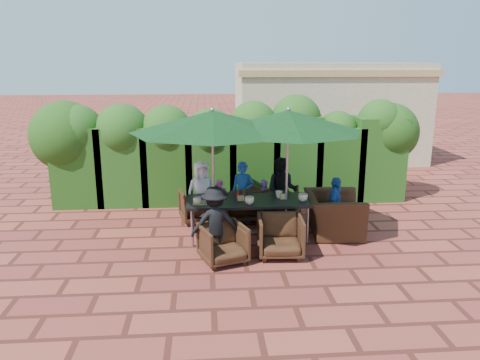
{
  "coord_description": "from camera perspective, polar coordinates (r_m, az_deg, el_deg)",
  "views": [
    {
      "loc": [
        -0.64,
        -8.47,
        3.25
      ],
      "look_at": [
        0.04,
        0.4,
        0.99
      ],
      "focal_mm": 35.0,
      "sensor_mm": 36.0,
      "label": 1
    }
  ],
  "objects": [
    {
      "name": "adult_end_right",
      "position": [
        9.1,
        11.48,
        -3.17
      ],
      "size": [
        0.57,
        0.74,
        1.14
      ],
      "primitive_type": "imported",
      "rotation": [
        0.0,
        0.0,
        1.17
      ],
      "color": "#1D4CA0",
      "rests_on": "ground"
    },
    {
      "name": "adult_far_right",
      "position": [
        9.65,
        5.16,
        -1.26
      ],
      "size": [
        0.75,
        0.59,
        1.36
      ],
      "primitive_type": "imported",
      "rotation": [
        0.0,
        0.0,
        -0.34
      ],
      "color": "black",
      "rests_on": "ground"
    },
    {
      "name": "chair_far_right",
      "position": [
        9.9,
        4.81,
        -2.62
      ],
      "size": [
        0.91,
        0.88,
        0.77
      ],
      "primitive_type": "imported",
      "rotation": [
        0.0,
        0.0,
        2.86
      ],
      "color": "black",
      "rests_on": "ground"
    },
    {
      "name": "hedge_wall",
      "position": [
        10.96,
        -2.36,
        4.22
      ],
      "size": [
        9.1,
        1.6,
        2.51
      ],
      "color": "#14380F",
      "rests_on": "ground"
    },
    {
      "name": "chair_near_right",
      "position": [
        8.06,
        4.94,
        -6.59
      ],
      "size": [
        0.79,
        0.75,
        0.78
      ],
      "primitive_type": "imported",
      "rotation": [
        0.0,
        0.0,
        -0.05
      ],
      "color": "black",
      "rests_on": "ground"
    },
    {
      "name": "adult_far_mid",
      "position": [
        9.6,
        0.33,
        -1.53
      ],
      "size": [
        0.53,
        0.47,
        1.27
      ],
      "primitive_type": "imported",
      "rotation": [
        0.0,
        0.0,
        -0.23
      ],
      "color": "#1D4CA0",
      "rests_on": "ground"
    },
    {
      "name": "chair_near_left",
      "position": [
        7.8,
        -2.06,
        -7.51
      ],
      "size": [
        0.87,
        0.85,
        0.72
      ],
      "primitive_type": "imported",
      "rotation": [
        0.0,
        0.0,
        0.34
      ],
      "color": "black",
      "rests_on": "ground"
    },
    {
      "name": "cup_b",
      "position": [
        8.8,
        -2.96,
        -1.83
      ],
      "size": [
        0.14,
        0.14,
        0.13
      ],
      "primitive_type": "imported",
      "color": "beige",
      "rests_on": "dining_table"
    },
    {
      "name": "chair_far_mid",
      "position": [
        9.75,
        -0.17,
        -2.67
      ],
      "size": [
        0.95,
        0.91,
        0.82
      ],
      "primitive_type": "imported",
      "rotation": [
        0.0,
        0.0,
        3.37
      ],
      "color": "black",
      "rests_on": "ground"
    },
    {
      "name": "sauce_bottle",
      "position": [
        8.76,
        0.5,
        -1.74
      ],
      "size": [
        0.04,
        0.04,
        0.17
      ],
      "primitive_type": "cylinder",
      "color": "#4C230C",
      "rests_on": "dining_table"
    },
    {
      "name": "cup_e",
      "position": [
        8.69,
        7.68,
        -2.11
      ],
      "size": [
        0.18,
        0.18,
        0.14
      ],
      "primitive_type": "imported",
      "color": "beige",
      "rests_on": "dining_table"
    },
    {
      "name": "pedestrian_a",
      "position": [
        13.19,
        5.14,
        4.04
      ],
      "size": [
        1.78,
        1.43,
        1.84
      ],
      "primitive_type": "imported",
      "rotation": [
        0.0,
        0.0,
        2.59
      ],
      "color": "#278E26",
      "rests_on": "ground"
    },
    {
      "name": "umbrella_left",
      "position": [
        8.38,
        -3.39,
        7.14
      ],
      "size": [
        2.97,
        2.97,
        2.46
      ],
      "color": "gray",
      "rests_on": "ground"
    },
    {
      "name": "adult_near_left",
      "position": [
        7.88,
        -3.06,
        -5.22
      ],
      "size": [
        0.84,
        0.47,
        1.25
      ],
      "primitive_type": "imported",
      "rotation": [
        0.0,
        0.0,
        3.27
      ],
      "color": "black",
      "rests_on": "ground"
    },
    {
      "name": "pedestrian_b",
      "position": [
        13.36,
        10.07,
        3.73
      ],
      "size": [
        0.84,
        0.54,
        1.71
      ],
      "primitive_type": "imported",
      "rotation": [
        0.0,
        0.0,
        3.19
      ],
      "color": "#CF4996",
      "rests_on": "ground"
    },
    {
      "name": "chair_end_right",
      "position": [
        9.17,
        11.35,
        -3.32
      ],
      "size": [
        0.88,
        1.26,
        1.05
      ],
      "primitive_type": "imported",
      "rotation": [
        0.0,
        0.0,
        1.48
      ],
      "color": "black",
      "rests_on": "ground"
    },
    {
      "name": "dining_table",
      "position": [
        8.72,
        1.06,
        -2.91
      ],
      "size": [
        2.3,
        0.9,
        0.75
      ],
      "color": "black",
      "rests_on": "ground"
    },
    {
      "name": "chair_far_left",
      "position": [
        9.79,
        -5.12,
        -2.93
      ],
      "size": [
        0.84,
        0.81,
        0.73
      ],
      "primitive_type": "imported",
      "rotation": [
        0.0,
        0.0,
        3.37
      ],
      "color": "black",
      "rests_on": "ground"
    },
    {
      "name": "ground",
      "position": [
        9.09,
        -0.08,
        -6.68
      ],
      "size": [
        80.0,
        80.0,
        0.0
      ],
      "primitive_type": "plane",
      "color": "brown",
      "rests_on": "ground"
    },
    {
      "name": "number_block_right",
      "position": [
        8.78,
        5.31,
        -2.01
      ],
      "size": [
        0.12,
        0.06,
        0.1
      ],
      "primitive_type": "cube",
      "color": "tan",
      "rests_on": "dining_table"
    },
    {
      "name": "child_left",
      "position": [
        9.76,
        -2.41,
        -2.5
      ],
      "size": [
        0.35,
        0.3,
        0.88
      ],
      "primitive_type": "imported",
      "rotation": [
        0.0,
        0.0,
        0.14
      ],
      "color": "#CF4996",
      "rests_on": "ground"
    },
    {
      "name": "cup_d",
      "position": [
        8.85,
        4.77,
        -1.76
      ],
      "size": [
        0.14,
        0.14,
        0.13
      ],
      "primitive_type": "imported",
      "color": "beige",
      "rests_on": "dining_table"
    },
    {
      "name": "cup_a",
      "position": [
        8.5,
        -5.24,
        -2.5
      ],
      "size": [
        0.15,
        0.15,
        0.11
      ],
      "primitive_type": "imported",
      "color": "beige",
      "rests_on": "dining_table"
    },
    {
      "name": "building",
      "position": [
        16.09,
        10.63,
        8.17
      ],
      "size": [
        6.2,
        3.08,
        3.2
      ],
      "color": "beige",
      "rests_on": "ground"
    },
    {
      "name": "number_block_left",
      "position": [
        8.64,
        0.11,
        -2.21
      ],
      "size": [
        0.12,
        0.06,
        0.1
      ],
      "primitive_type": "cube",
      "color": "tan",
      "rests_on": "dining_table"
    },
    {
      "name": "adult_far_left",
      "position": [
        9.64,
        -4.71,
        -1.46
      ],
      "size": [
        0.72,
        0.54,
        1.29
      ],
      "primitive_type": "imported",
      "rotation": [
        0.0,
        0.0,
        0.29
      ],
      "color": "white",
      "rests_on": "ground"
    },
    {
      "name": "umbrella_right",
      "position": [
        8.48,
        5.89,
        7.17
      ],
      "size": [
        2.73,
        2.73,
        2.46
      ],
      "color": "gray",
      "rests_on": "ground"
    },
    {
      "name": "ketchup_bottle",
      "position": [
        8.67,
        -0.24,
        -1.92
      ],
      "size": [
        0.04,
        0.04,
        0.17
      ],
      "primitive_type": "cylinder",
      "color": "#B20C0A",
      "rests_on": "dining_table"
    },
    {
      "name": "serving_tray",
      "position": [
        8.52,
        -4.59,
        -2.78
      ],
      "size": [
        0.35,
        0.25,
        0.02
      ],
      "primitive_type": "cube",
      "color": "olive",
      "rests_on": "dining_table"
    },
    {
      "name": "child_right",
      "position": [
        9.75,
        2.95,
        -2.51
      ],
      "size": [
        0.35,
        0.31,
        0.88
      ],
      "primitive_type": "imported",
      "rotation": [
        0.0,
        0.0,
        -0.16
      ],
      "color": "#85499F",
      "rests_on": "ground"
    },
    {
      "name": "pedestrian_c",
      "position": [
        13.67,
        14.08,
        3.88
      ],
      "size": [
        1.22,
        1.09,
        1.77
      ],
      "primitive_type": "imported",
      "rotation": [
        0.0,
        0.0,
        2.5
      ],
      "color": "#96949C",
      "rests_on": "ground"
    },
    {
      "name": "cup_c",
      "position": [
        8.44,
        1.15,
        -2.48
      ],
      "size": [
        0.17,
        0.17,
        0.14
      ],
      "primitive_type": "imported",
      "color": "beige",
      "rests_on": "dining_table"
    }
  ]
}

